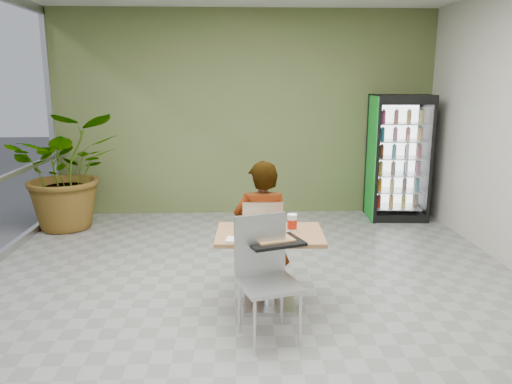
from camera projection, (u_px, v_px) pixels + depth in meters
ground at (253, 306)px, 4.80m from camera, size 7.00×7.00×0.00m
room_envelope at (252, 140)px, 4.45m from camera, size 6.00×7.00×3.20m
dining_table at (270, 254)px, 4.65m from camera, size 1.01×0.73×0.75m
chair_far at (262, 236)px, 5.18m from camera, size 0.41×0.42×0.93m
chair_near at (265, 267)px, 4.15m from camera, size 0.57×0.57×1.03m
seated_woman at (262, 237)px, 5.23m from camera, size 0.60×0.39×1.63m
pizza_plate at (256, 228)px, 4.68m from camera, size 0.30×0.23×0.03m
soda_cup at (292, 223)px, 4.61m from camera, size 0.09×0.09×0.17m
napkin_stack at (235, 240)px, 4.36m from camera, size 0.17×0.17×0.02m
cafeteria_tray at (274, 242)px, 4.29m from camera, size 0.56×0.48×0.03m
beverage_fridge at (399, 158)px, 7.69m from camera, size 0.92×0.73×1.91m
potted_plant at (67, 171)px, 7.20m from camera, size 1.86×1.73×1.69m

